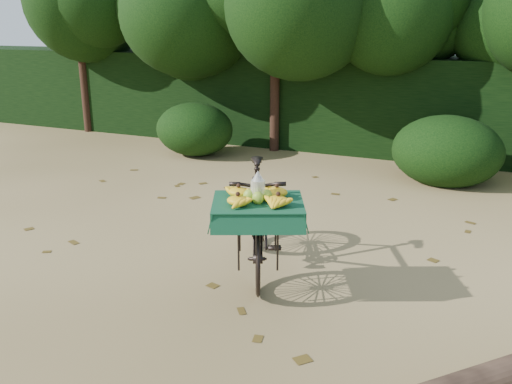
% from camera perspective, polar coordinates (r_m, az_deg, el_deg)
% --- Properties ---
extents(ground, '(80.00, 80.00, 0.00)m').
position_cam_1_polar(ground, '(5.42, -1.83, -8.84)').
color(ground, tan).
rests_on(ground, ground).
extents(vendor_bicycle, '(1.35, 1.94, 1.10)m').
position_cam_1_polar(vendor_bicycle, '(5.36, 0.13, -2.66)').
color(vendor_bicycle, black).
rests_on(vendor_bicycle, ground).
extents(hedge_backdrop, '(26.00, 1.80, 1.80)m').
position_cam_1_polar(hedge_backdrop, '(10.99, 12.80, 9.08)').
color(hedge_backdrop, black).
rests_on(hedge_backdrop, ground).
extents(tree_row, '(14.50, 2.00, 4.00)m').
position_cam_1_polar(tree_row, '(10.27, 8.60, 14.94)').
color(tree_row, black).
rests_on(tree_row, ground).
extents(bush_clumps, '(8.80, 1.70, 0.90)m').
position_cam_1_polar(bush_clumps, '(9.04, 13.10, 4.45)').
color(bush_clumps, black).
rests_on(bush_clumps, ground).
extents(leaf_litter, '(7.00, 7.30, 0.01)m').
position_cam_1_polar(leaf_litter, '(5.96, 0.91, -6.29)').
color(leaf_litter, '#544016').
rests_on(leaf_litter, ground).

